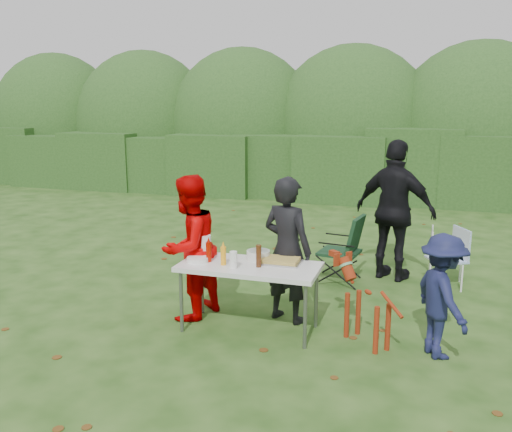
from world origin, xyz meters
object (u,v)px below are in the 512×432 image
(person_black_puffy, at_px, (395,211))
(child, at_px, (442,296))
(camping_chair, at_px, (339,248))
(person_red_jacket, at_px, (189,247))
(person_cook, at_px, (287,250))
(mustard_bottle, at_px, (223,256))
(beer_bottle, at_px, (259,256))
(dog, at_px, (368,305))
(lawn_chair, at_px, (446,257))
(folding_table, at_px, (249,269))
(ketchup_bottle, at_px, (209,252))
(paper_towel_roll, at_px, (206,246))

(person_black_puffy, relative_size, child, 1.59)
(camping_chair, bearing_deg, person_red_jacket, 59.60)
(child, bearing_deg, person_cook, 47.62)
(person_cook, relative_size, mustard_bottle, 8.30)
(beer_bottle, bearing_deg, dog, 3.95)
(dog, bearing_deg, person_cook, 21.22)
(beer_bottle, bearing_deg, lawn_chair, 48.78)
(person_red_jacket, distance_m, beer_bottle, 0.91)
(folding_table, xyz_separation_m, mustard_bottle, (-0.26, -0.09, 0.15))
(folding_table, height_order, person_black_puffy, person_black_puffy)
(dog, xyz_separation_m, ketchup_bottle, (-1.72, -0.06, 0.43))
(child, height_order, ketchup_bottle, child)
(person_cook, distance_m, paper_towel_roll, 0.91)
(person_red_jacket, distance_m, mustard_bottle, 0.56)
(person_black_puffy, bearing_deg, dog, 107.89)
(ketchup_bottle, xyz_separation_m, beer_bottle, (0.58, -0.02, 0.01))
(folding_table, height_order, beer_bottle, beer_bottle)
(person_cook, bearing_deg, person_red_jacket, 32.36)
(mustard_bottle, xyz_separation_m, ketchup_bottle, (-0.19, 0.06, 0.01))
(person_red_jacket, height_order, dog, person_red_jacket)
(beer_bottle, bearing_deg, mustard_bottle, -173.80)
(person_black_puffy, relative_size, mustard_bottle, 9.77)
(person_red_jacket, xyz_separation_m, beer_bottle, (0.89, -0.20, 0.03))
(folding_table, distance_m, person_cook, 0.52)
(lawn_chair, height_order, mustard_bottle, mustard_bottle)
(mustard_bottle, distance_m, ketchup_bottle, 0.20)
(folding_table, relative_size, beer_bottle, 6.25)
(beer_bottle, distance_m, paper_towel_roll, 0.68)
(person_black_puffy, bearing_deg, paper_towel_roll, 69.11)
(ketchup_bottle, relative_size, paper_towel_roll, 0.85)
(person_cook, distance_m, dog, 1.09)
(person_red_jacket, xyz_separation_m, camping_chair, (1.44, 1.76, -0.35))
(person_black_puffy, xyz_separation_m, camping_chair, (-0.70, -0.35, -0.50))
(dog, distance_m, mustard_bottle, 1.58)
(camping_chair, xyz_separation_m, lawn_chair, (1.41, 0.27, -0.08))
(person_black_puffy, distance_m, camping_chair, 0.93)
(person_red_jacket, xyz_separation_m, paper_towel_roll, (0.23, -0.05, 0.04))
(mustard_bottle, bearing_deg, dog, 4.52)
(person_cook, distance_m, person_red_jacket, 1.11)
(child, bearing_deg, person_black_puffy, -13.58)
(folding_table, distance_m, mustard_bottle, 0.32)
(person_cook, xyz_separation_m, mustard_bottle, (-0.58, -0.48, 0.01))
(ketchup_bottle, bearing_deg, person_red_jacket, 150.60)
(camping_chair, bearing_deg, person_black_puffy, -144.64)
(person_red_jacket, distance_m, child, 2.75)
(ketchup_bottle, bearing_deg, person_cook, 28.29)
(beer_bottle, height_order, paper_towel_roll, paper_towel_roll)
(ketchup_bottle, bearing_deg, mustard_bottle, -17.18)
(person_black_puffy, relative_size, paper_towel_roll, 7.52)
(person_black_puffy, relative_size, lawn_chair, 2.44)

